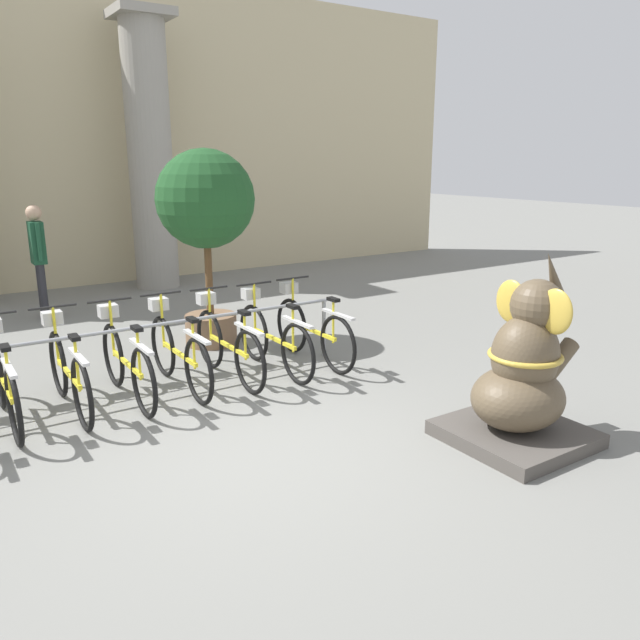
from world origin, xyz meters
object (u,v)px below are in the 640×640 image
object	(u,v)px
bicycle_5	(227,344)
bicycle_6	(273,338)
bicycle_2	(68,372)
bicycle_4	(178,352)
person_pedestrian	(38,250)
bicycle_1	(4,383)
bicycle_3	(126,362)
bicycle_7	(312,330)
potted_tree	(206,211)
elephant_statue	(523,379)

from	to	relation	value
bicycle_5	bicycle_6	world-z (taller)	same
bicycle_2	bicycle_4	xyz separation A→B (m)	(1.17, 0.01, 0.00)
person_pedestrian	bicycle_4	bearing A→B (deg)	-81.39
bicycle_1	bicycle_6	distance (m)	2.94
bicycle_2	bicycle_6	size ratio (longest dim) A/B	1.00
bicycle_6	person_pedestrian	xyz separation A→B (m)	(-1.82, 4.35, 0.68)
bicycle_3	bicycle_7	size ratio (longest dim) A/B	1.00
bicycle_1	potted_tree	size ratio (longest dim) A/B	0.68
bicycle_5	person_pedestrian	distance (m)	4.54
bicycle_2	elephant_statue	xyz separation A→B (m)	(3.28, -2.99, 0.18)
bicycle_1	person_pedestrian	distance (m)	4.49
bicycle_1	elephant_statue	bearing A→B (deg)	-37.65
elephant_statue	bicycle_3	bearing A→B (deg)	132.15
bicycle_6	person_pedestrian	distance (m)	4.77
bicycle_3	bicycle_7	distance (m)	2.35
bicycle_2	potted_tree	xyz separation A→B (m)	(2.19, 1.43, 1.42)
bicycle_2	potted_tree	bearing A→B (deg)	33.16
bicycle_5	elephant_statue	bearing A→B (deg)	-62.90
bicycle_1	bicycle_7	world-z (taller)	same
bicycle_3	elephant_statue	world-z (taller)	elephant_statue
bicycle_1	bicycle_5	distance (m)	2.35
bicycle_6	potted_tree	world-z (taller)	potted_tree
bicycle_1	bicycle_6	bearing A→B (deg)	-1.04
bicycle_1	bicycle_4	size ratio (longest dim) A/B	1.00
potted_tree	bicycle_4	bearing A→B (deg)	-125.57
bicycle_1	bicycle_7	bearing A→B (deg)	-0.19
bicycle_1	bicycle_5	size ratio (longest dim) A/B	1.00
bicycle_5	elephant_statue	world-z (taller)	elephant_statue
bicycle_2	bicycle_3	world-z (taller)	same
bicycle_6	person_pedestrian	size ratio (longest dim) A/B	0.99
bicycle_4	bicycle_6	world-z (taller)	same
elephant_statue	bicycle_1	bearing A→B (deg)	142.35
bicycle_2	person_pedestrian	size ratio (longest dim) A/B	0.99
bicycle_2	bicycle_4	world-z (taller)	same
bicycle_3	bicycle_4	distance (m)	0.59
elephant_statue	person_pedestrian	world-z (taller)	person_pedestrian
bicycle_4	potted_tree	size ratio (longest dim) A/B	0.68
person_pedestrian	bicycle_6	bearing A→B (deg)	-67.26
bicycle_2	person_pedestrian	world-z (taller)	person_pedestrian
bicycle_3	bicycle_4	world-z (taller)	same
bicycle_4	elephant_statue	world-z (taller)	elephant_statue
bicycle_1	bicycle_6	world-z (taller)	same
potted_tree	bicycle_7	bearing A→B (deg)	-62.58
bicycle_6	potted_tree	xyz separation A→B (m)	(-0.16, 1.48, 1.42)
bicycle_1	person_pedestrian	bearing A→B (deg)	75.49
person_pedestrian	bicycle_1	bearing A→B (deg)	-104.51
bicycle_3	bicycle_6	bearing A→B (deg)	-1.49
bicycle_4	potted_tree	bearing A→B (deg)	54.43
bicycle_5	bicycle_1	bearing A→B (deg)	179.73
bicycle_4	bicycle_2	bearing A→B (deg)	-179.42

